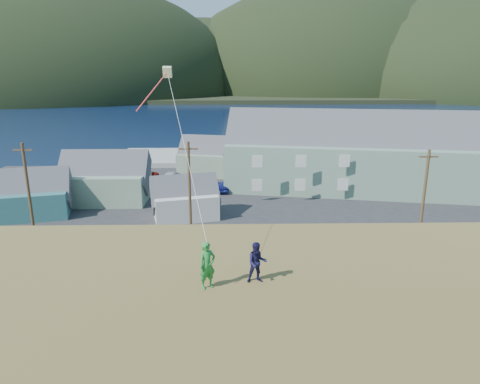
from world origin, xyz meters
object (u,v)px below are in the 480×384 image
lodge (366,154)px  kite_flyer_navy (257,263)px  shed_palegreen_near (105,179)px  shed_white (185,198)px  wharf (195,157)px  kite_flyer_green (207,265)px  shed_teal (31,195)px  shed_palegreen_far (215,157)px

lodge → kite_flyer_navy: size_ratio=23.46×
shed_palegreen_near → shed_white: size_ratio=1.30×
lodge → shed_white: lodge is taller
wharf → shed_white: shed_white is taller
wharf → kite_flyer_green: bearing=-84.8°
wharf → kite_flyer_navy: bearing=-83.0°
wharf → shed_white: bearing=-87.2°
shed_teal → kite_flyer_navy: kite_flyer_navy is taller
wharf → kite_flyer_green: size_ratio=14.92×
kite_flyer_green → lodge: bearing=32.2°
wharf → kite_flyer_navy: (7.23, -58.75, 7.52)m
wharf → shed_teal: bearing=-116.2°
shed_white → shed_palegreen_far: shed_palegreen_far is taller
shed_teal → kite_flyer_navy: size_ratio=5.76×
lodge → shed_palegreen_near: (-31.58, -4.32, -2.00)m
wharf → lodge: bearing=-41.2°
shed_teal → shed_palegreen_far: shed_palegreen_far is taller
shed_palegreen_near → kite_flyer_navy: size_ratio=6.49×
shed_white → shed_palegreen_far: size_ratio=0.68×
shed_palegreen_far → kite_flyer_green: size_ratio=6.56×
lodge → shed_teal: size_ratio=4.07×
wharf → kite_flyer_green: kite_flyer_green is taller
shed_white → kite_flyer_green: bearing=-96.4°
wharf → shed_palegreen_far: shed_palegreen_far is taller
shed_palegreen_far → kite_flyer_green: kite_flyer_green is taller
lodge → shed_palegreen_far: bearing=165.6°
lodge → shed_palegreen_far: size_ratio=3.17×
shed_teal → kite_flyer_green: (20.06, -29.39, 5.76)m
shed_white → shed_palegreen_near: bearing=134.5°
wharf → kite_flyer_navy: size_ratio=16.81×
wharf → kite_flyer_green: (5.43, -59.15, 7.62)m
kite_flyer_green → shed_teal: bearing=91.2°
shed_teal → kite_flyer_green: bearing=-69.7°
shed_palegreen_near → shed_white: 11.50m
lodge → shed_palegreen_far: (-19.38, 9.14, -2.07)m
lodge → kite_flyer_navy: (-16.04, -38.35, 3.23)m
lodge → shed_white: 24.21m
lodge → shed_white: (-21.76, -10.28, -2.63)m
lodge → shed_palegreen_near: 31.94m
shed_white → kite_flyer_navy: size_ratio=5.01×
shed_palegreen_far → lodge: bearing=-11.9°
wharf → shed_teal: size_ratio=2.92×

